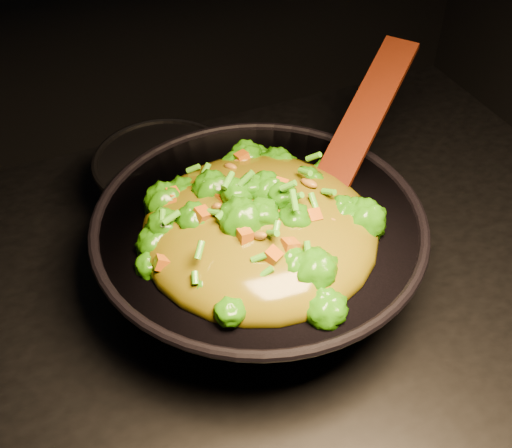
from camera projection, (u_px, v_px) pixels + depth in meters
name	position (u px, v px, depth m)	size (l,w,h in m)	color
wok	(259.00, 252.00, 0.87)	(0.42, 0.42, 0.12)	black
stir_fry	(259.00, 204.00, 0.78)	(0.30, 0.30, 0.10)	#267008
spatula	(357.00, 131.00, 0.88)	(0.34, 0.05, 0.01)	#3E1007
back_pot	(166.00, 187.00, 0.98)	(0.20, 0.20, 0.11)	black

